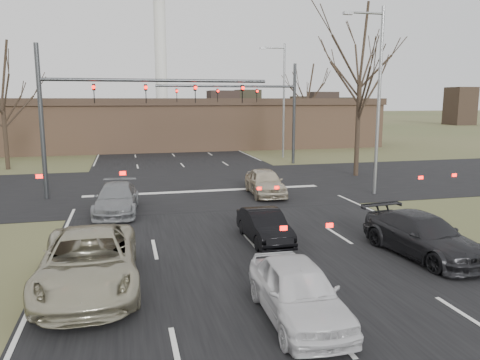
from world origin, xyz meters
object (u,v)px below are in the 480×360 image
object	(u,v)px
car_silver_ahead	(265,182)
car_black_hatch	(264,226)
streetlight_right_near	(376,92)
car_charcoal_sedan	(423,236)
streetlight_right_far	(282,95)
car_grey_ahead	(117,199)
mast_arm_far	(261,102)
building	(185,123)
car_white_sedan	(298,291)
car_silver_suv	(89,261)
mast_arm_near	(106,102)

from	to	relation	value
car_silver_ahead	car_black_hatch	bearing A→B (deg)	-103.20
streetlight_right_near	car_charcoal_sedan	world-z (taller)	streetlight_right_near
streetlight_right_far	car_grey_ahead	distance (m)	23.52
mast_arm_far	car_charcoal_sedan	size ratio (longest dim) A/B	2.32
streetlight_right_near	car_black_hatch	distance (m)	11.94
car_black_hatch	streetlight_right_near	bearing A→B (deg)	39.25
car_grey_ahead	car_silver_ahead	distance (m)	8.16
building	mast_arm_far	distance (m)	15.75
streetlight_right_far	car_grey_ahead	world-z (taller)	streetlight_right_far
building	streetlight_right_far	world-z (taller)	streetlight_right_far
mast_arm_far	car_grey_ahead	bearing A→B (deg)	-127.98
car_silver_ahead	car_white_sedan	bearing A→B (deg)	-100.02
streetlight_right_far	car_silver_ahead	size ratio (longest dim) A/B	2.34
car_silver_suv	building	bearing A→B (deg)	78.51
building	mast_arm_far	bearing A→B (deg)	-74.42
car_silver_suv	car_black_hatch	size ratio (longest dim) A/B	1.58
mast_arm_near	car_silver_suv	world-z (taller)	mast_arm_near
streetlight_right_far	car_black_hatch	xyz separation A→B (m)	(-8.80, -23.98, -4.99)
car_white_sedan	car_grey_ahead	world-z (taller)	car_white_sedan
mast_arm_far	streetlight_right_near	distance (m)	13.28
mast_arm_near	streetlight_right_near	world-z (taller)	streetlight_right_near
car_silver_suv	car_white_sedan	world-z (taller)	car_silver_suv
building	car_grey_ahead	world-z (taller)	building
building	mast_arm_near	world-z (taller)	mast_arm_near
mast_arm_near	car_charcoal_sedan	size ratio (longest dim) A/B	2.52
building	car_silver_ahead	bearing A→B (deg)	-87.87
building	mast_arm_near	size ratio (longest dim) A/B	3.50
streetlight_right_far	car_charcoal_sedan	bearing A→B (deg)	-98.73
streetlight_right_near	streetlight_right_far	bearing A→B (deg)	88.32
streetlight_right_far	mast_arm_far	bearing A→B (deg)	-128.11
streetlight_right_far	car_black_hatch	size ratio (longest dim) A/B	2.78
mast_arm_near	streetlight_right_far	world-z (taller)	streetlight_right_far
car_white_sedan	car_grey_ahead	size ratio (longest dim) A/B	0.90
car_charcoal_sedan	car_grey_ahead	distance (m)	13.26
car_silver_suv	car_grey_ahead	bearing A→B (deg)	85.65
car_black_hatch	building	bearing A→B (deg)	86.76
streetlight_right_far	car_white_sedan	bearing A→B (deg)	-108.07
car_silver_ahead	mast_arm_far	bearing A→B (deg)	78.75
car_silver_suv	car_black_hatch	world-z (taller)	car_silver_suv
building	streetlight_right_far	bearing A→B (deg)	-56.35
car_black_hatch	car_white_sedan	bearing A→B (deg)	-100.25
car_silver_ahead	car_silver_suv	bearing A→B (deg)	-123.36
streetlight_right_far	car_grey_ahead	xyz separation A→B (m)	(-14.16, -18.12, -4.91)
streetlight_right_near	car_charcoal_sedan	size ratio (longest dim) A/B	2.08
building	streetlight_right_near	distance (m)	28.97
streetlight_right_near	car_black_hatch	xyz separation A→B (m)	(-8.30, -6.98, -4.99)
mast_arm_near	streetlight_right_near	size ratio (longest dim) A/B	1.21
car_silver_suv	car_white_sedan	xyz separation A→B (m)	(4.96, -3.08, -0.08)
streetlight_right_near	car_silver_suv	xyz separation A→B (m)	(-14.28, -10.02, -4.79)
building	car_silver_ahead	distance (m)	26.94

